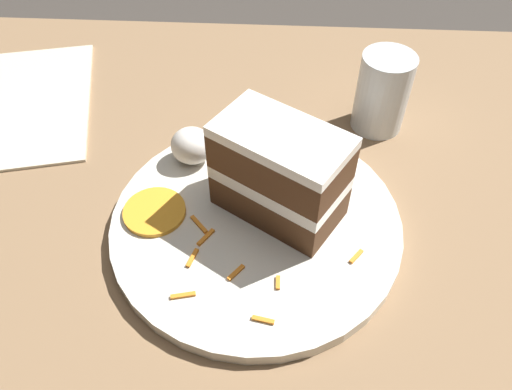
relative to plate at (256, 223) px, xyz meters
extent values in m
plane|color=#38332D|center=(0.05, 0.01, -0.04)|extent=(6.00, 6.00, 0.00)
cube|color=#846647|center=(0.05, 0.01, -0.03)|extent=(1.40, 0.82, 0.03)
cylinder|color=silver|center=(0.00, 0.00, 0.00)|extent=(0.30, 0.30, 0.02)
cube|color=#4C2D19|center=(0.02, 0.02, 0.03)|extent=(0.14, 0.13, 0.04)
cube|color=white|center=(0.02, 0.02, 0.05)|extent=(0.14, 0.13, 0.01)
cube|color=#4C2D19|center=(0.02, 0.02, 0.08)|extent=(0.14, 0.13, 0.04)
cube|color=white|center=(0.02, 0.02, 0.11)|extent=(0.14, 0.13, 0.01)
ellipsoid|color=white|center=(-0.08, 0.08, 0.03)|extent=(0.05, 0.04, 0.04)
cylinder|color=orange|center=(-0.11, 0.00, 0.01)|extent=(0.07, 0.07, 0.01)
cube|color=orange|center=(-0.06, -0.10, 0.01)|extent=(0.02, 0.01, 0.00)
cube|color=orange|center=(-0.05, -0.03, 0.01)|extent=(0.02, 0.02, 0.00)
cube|color=orange|center=(0.10, -0.04, 0.01)|extent=(0.01, 0.02, 0.00)
cube|color=orange|center=(0.02, -0.08, 0.01)|extent=(0.00, 0.01, 0.00)
cube|color=orange|center=(0.01, -0.12, 0.01)|extent=(0.02, 0.01, 0.00)
cube|color=orange|center=(-0.06, -0.01, 0.01)|extent=(0.02, 0.02, 0.00)
cube|color=orange|center=(-0.06, -0.05, 0.01)|extent=(0.01, 0.02, 0.00)
cube|color=orange|center=(0.02, 0.10, 0.01)|extent=(0.02, 0.02, 0.00)
cube|color=orange|center=(-0.02, -0.07, 0.01)|extent=(0.02, 0.02, 0.00)
cylinder|color=silver|center=(0.14, 0.18, 0.04)|extent=(0.06, 0.06, 0.10)
cylinder|color=silver|center=(0.14, 0.18, 0.01)|extent=(0.06, 0.06, 0.03)
cube|color=beige|center=(-0.31, 0.20, -0.01)|extent=(0.20, 0.28, 0.00)
camera|label=1|loc=(0.02, -0.33, 0.41)|focal=35.00mm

